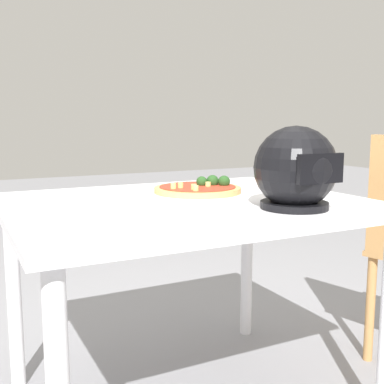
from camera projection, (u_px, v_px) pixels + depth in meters
dining_table at (186, 225)px, 1.53m from camera, size 1.10×0.89×0.70m
pizza_plate at (198, 194)px, 1.61m from camera, size 0.33×0.33×0.01m
pizza at (199, 188)px, 1.61m from camera, size 0.29×0.29×0.05m
motorcycle_helmet at (295, 170)px, 1.36m from camera, size 0.24×0.24×0.24m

